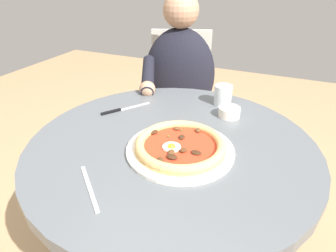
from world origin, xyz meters
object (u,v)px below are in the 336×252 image
cafe_chair_diner (180,95)px  dining_table (171,176)px  pizza_on_plate (180,146)px  ramekin_capers (229,112)px  water_glass (223,96)px  steak_knife (119,110)px  diner_person (179,111)px  fork_utensil (89,188)px

cafe_chair_diner → dining_table: bearing=19.7°
pizza_on_plate → cafe_chair_diner: 0.91m
pizza_on_plate → ramekin_capers: bearing=164.0°
water_glass → steak_knife: bearing=-57.9°
water_glass → steak_knife: size_ratio=0.46×
diner_person → cafe_chair_diner: bearing=-161.0°
water_glass → cafe_chair_diner: size_ratio=0.09×
water_glass → dining_table: bearing=-12.7°
pizza_on_plate → steak_knife: pizza_on_plate is taller
water_glass → diner_person: (-0.31, -0.31, -0.27)m
pizza_on_plate → ramekin_capers: (-0.28, 0.08, 0.00)m
water_glass → fork_utensil: (0.62, -0.18, -0.03)m
steak_knife → diner_person: bearing=175.9°
water_glass → fork_utensil: water_glass is taller
cafe_chair_diner → water_glass: bearing=38.5°
water_glass → fork_utensil: size_ratio=0.54×
fork_utensil → diner_person: 0.97m
steak_knife → fork_utensil: (0.40, 0.17, -0.00)m
pizza_on_plate → fork_utensil: (0.24, -0.15, -0.02)m
ramekin_capers → fork_utensil: (0.53, -0.23, -0.02)m
ramekin_capers → cafe_chair_diner: cafe_chair_diner is taller
dining_table → ramekin_capers: size_ratio=11.48×
pizza_on_plate → dining_table: bearing=-132.5°
pizza_on_plate → diner_person: size_ratio=0.29×
dining_table → cafe_chair_diner: cafe_chair_diner is taller
steak_knife → cafe_chair_diner: cafe_chair_diner is taller
pizza_on_plate → ramekin_capers: pizza_on_plate is taller
steak_knife → cafe_chair_diner: size_ratio=0.19×
water_glass → steak_knife: (0.22, -0.35, -0.03)m
water_glass → ramekin_capers: 0.11m
pizza_on_plate → fork_utensil: size_ratio=2.22×
steak_knife → diner_person: size_ratio=0.16×
dining_table → water_glass: bearing=167.3°
dining_table → pizza_on_plate: size_ratio=2.81×
fork_utensil → diner_person: bearing=-172.0°
fork_utensil → cafe_chair_diner: bearing=-170.5°
dining_table → steak_knife: bearing=-113.6°
ramekin_capers → fork_utensil: ramekin_capers is taller
dining_table → ramekin_capers: 0.32m
dining_table → diner_person: diner_person is taller
pizza_on_plate → cafe_chair_diner: (-0.82, -0.32, -0.22)m
fork_utensil → diner_person: size_ratio=0.13×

